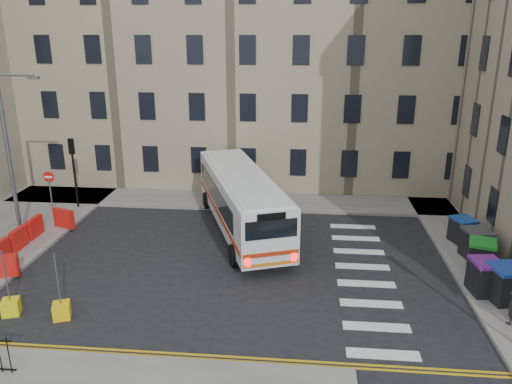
% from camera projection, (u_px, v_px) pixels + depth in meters
% --- Properties ---
extents(ground, '(120.00, 120.00, 0.00)m').
position_uv_depth(ground, '(273.00, 267.00, 22.39)').
color(ground, black).
rests_on(ground, ground).
extents(pavement_north, '(36.00, 3.20, 0.15)m').
position_uv_depth(pavement_north, '(186.00, 199.00, 31.05)').
color(pavement_north, slate).
rests_on(pavement_north, ground).
extents(pavement_east, '(2.40, 26.00, 0.15)m').
position_uv_depth(pavement_east, '(455.00, 238.00, 25.34)').
color(pavement_east, slate).
rests_on(pavement_east, ground).
extents(terrace_north, '(38.30, 10.80, 17.20)m').
position_uv_depth(terrace_north, '(189.00, 52.00, 35.02)').
color(terrace_north, gray).
rests_on(terrace_north, ground).
extents(traffic_light_nw, '(0.28, 0.22, 4.10)m').
position_uv_depth(traffic_light_nw, '(73.00, 162.00, 28.74)').
color(traffic_light_nw, black).
rests_on(traffic_light_nw, pavement_west).
extents(streetlamp, '(0.50, 0.22, 8.14)m').
position_uv_depth(streetlamp, '(9.00, 156.00, 24.12)').
color(streetlamp, '#595B5E').
rests_on(streetlamp, pavement_west).
extents(no_entry_north, '(0.60, 0.08, 3.00)m').
position_uv_depth(no_entry_north, '(50.00, 185.00, 27.14)').
color(no_entry_north, '#595B5E').
rests_on(no_entry_north, pavement_west).
extents(roadworks_barriers, '(1.66, 6.26, 1.00)m').
position_uv_depth(roadworks_barriers, '(26.00, 239.00, 23.74)').
color(roadworks_barriers, red).
rests_on(roadworks_barriers, pavement_west).
extents(bus, '(6.21, 11.41, 3.06)m').
position_uv_depth(bus, '(241.00, 199.00, 25.93)').
color(bus, silver).
rests_on(bus, ground).
extents(wheelie_bin_a, '(1.37, 1.50, 1.42)m').
position_uv_depth(wheelie_bin_a, '(505.00, 284.00, 19.14)').
color(wheelie_bin_a, black).
rests_on(wheelie_bin_a, pavement_east).
extents(wheelie_bin_b, '(1.22, 1.36, 1.38)m').
position_uv_depth(wheelie_bin_b, '(485.00, 277.00, 19.71)').
color(wheelie_bin_b, black).
rests_on(wheelie_bin_b, pavement_east).
extents(wheelie_bin_c, '(1.42, 1.52, 1.38)m').
position_uv_depth(wheelie_bin_c, '(481.00, 256.00, 21.52)').
color(wheelie_bin_c, black).
rests_on(wheelie_bin_c, pavement_east).
extents(wheelie_bin_d, '(1.33, 1.45, 1.37)m').
position_uv_depth(wheelie_bin_d, '(476.00, 244.00, 22.77)').
color(wheelie_bin_d, black).
rests_on(wheelie_bin_d, pavement_east).
extents(wheelie_bin_e, '(1.32, 1.40, 1.24)m').
position_uv_depth(wheelie_bin_e, '(462.00, 230.00, 24.48)').
color(wheelie_bin_e, black).
rests_on(wheelie_bin_e, pavement_east).
extents(bollard_yellow, '(0.77, 0.77, 0.60)m').
position_uv_depth(bollard_yellow, '(62.00, 311.00, 18.35)').
color(bollard_yellow, yellow).
rests_on(bollard_yellow, ground).
extents(bollard_chevron, '(0.77, 0.77, 0.60)m').
position_uv_depth(bollard_chevron, '(11.00, 307.00, 18.59)').
color(bollard_chevron, yellow).
rests_on(bollard_chevron, ground).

